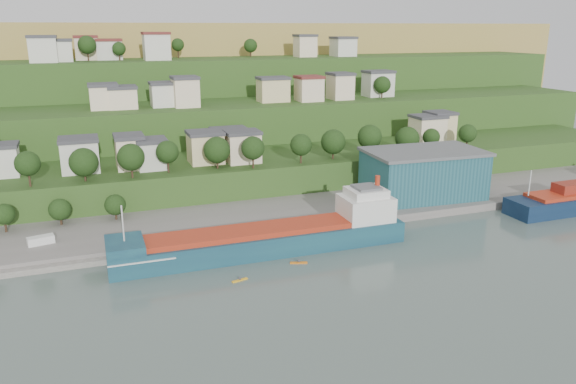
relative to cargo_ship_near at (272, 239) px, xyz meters
name	(u,v)px	position (x,y,z in m)	size (l,w,h in m)	color
ground	(317,262)	(7.01, -8.73, -2.61)	(500.00, 500.00, 0.00)	#4C5C56
quay	(346,211)	(27.01, 19.27, -2.61)	(220.00, 26.00, 4.00)	slate
pebble_beach	(34,258)	(-47.99, 13.27, -2.61)	(40.00, 18.00, 2.40)	slate
hillside	(179,128)	(7.00, 159.92, -2.52)	(360.00, 210.77, 96.00)	#284719
cargo_ship_near	(272,239)	(0.00, 0.00, 0.00)	(63.58, 10.50, 16.33)	#122F46
warehouse	(423,173)	(49.50, 18.45, 5.83)	(31.95, 20.59, 12.80)	#1C4A54
caravan	(41,242)	(-46.42, 15.94, -0.16)	(5.34, 2.23, 2.49)	silver
dinghy	(71,247)	(-40.57, 13.05, -1.04)	(3.63, 1.36, 0.73)	silver
kayak_orange	(299,262)	(3.09, -8.23, -2.35)	(3.57, 1.67, 0.89)	orange
kayak_yellow	(240,280)	(-10.43, -12.05, -2.37)	(3.27, 1.32, 0.81)	#F2AD1C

